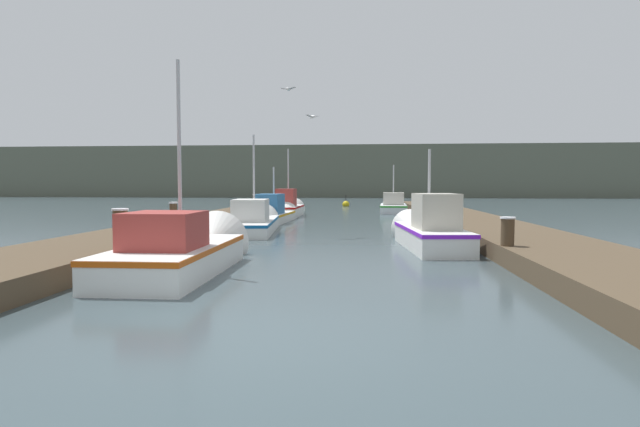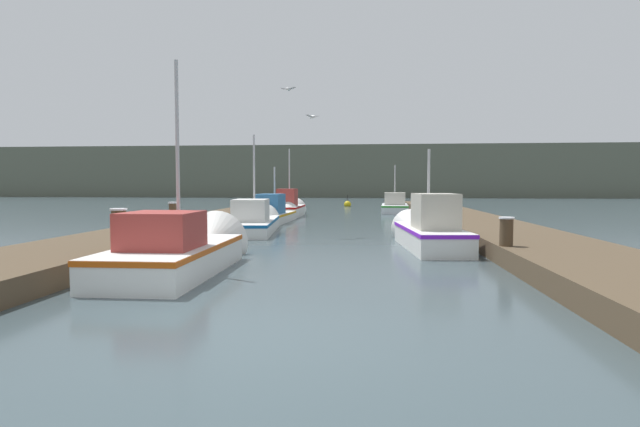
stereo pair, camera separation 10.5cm
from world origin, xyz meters
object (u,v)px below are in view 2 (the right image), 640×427
(mooring_piling_2, at_px, (256,208))
(fishing_boat_1, at_px, (426,230))
(fishing_boat_5, at_px, (395,206))
(fishing_boat_0, at_px, (184,250))
(channel_buoy, at_px, (348,204))
(fishing_boat_2, at_px, (255,221))
(fishing_boat_4, at_px, (290,207))
(mooring_piling_3, at_px, (119,239))
(fishing_boat_3, at_px, (276,213))
(seagull_1, at_px, (288,89))
(mooring_piling_0, at_px, (506,241))
(seagull_lead, at_px, (312,117))
(mooring_piling_1, at_px, (173,227))

(mooring_piling_2, bearing_deg, fishing_boat_1, -52.06)
(fishing_boat_5, bearing_deg, fishing_boat_0, -101.42)
(fishing_boat_1, relative_size, fishing_boat_5, 1.05)
(fishing_boat_1, distance_m, channel_buoy, 26.76)
(fishing_boat_2, bearing_deg, fishing_boat_1, -40.05)
(fishing_boat_2, xyz_separation_m, fishing_boat_4, (-0.10, 9.49, 0.10))
(mooring_piling_3, bearing_deg, fishing_boat_3, 86.64)
(fishing_boat_2, height_order, seagull_1, seagull_1)
(mooring_piling_0, distance_m, seagull_lead, 9.09)
(fishing_boat_2, distance_m, mooring_piling_2, 5.26)
(mooring_piling_2, height_order, mooring_piling_3, mooring_piling_2)
(channel_buoy, bearing_deg, mooring_piling_0, -80.83)
(fishing_boat_5, bearing_deg, fishing_boat_2, -110.90)
(channel_buoy, bearing_deg, fishing_boat_4, -102.68)
(fishing_boat_2, distance_m, fishing_boat_3, 5.13)
(fishing_boat_4, bearing_deg, fishing_boat_5, 36.75)
(fishing_boat_3, height_order, channel_buoy, fishing_boat_3)
(fishing_boat_4, height_order, channel_buoy, fishing_boat_4)
(mooring_piling_1, xyz_separation_m, seagull_1, (2.39, 4.98, 4.60))
(fishing_boat_4, height_order, mooring_piling_3, fishing_boat_4)
(fishing_boat_1, relative_size, mooring_piling_3, 4.17)
(channel_buoy, bearing_deg, fishing_boat_3, -99.57)
(mooring_piling_3, bearing_deg, mooring_piling_1, 87.86)
(channel_buoy, relative_size, seagull_1, 1.95)
(fishing_boat_0, distance_m, mooring_piling_3, 1.40)
(fishing_boat_2, bearing_deg, mooring_piling_3, -101.66)
(fishing_boat_0, bearing_deg, fishing_boat_1, 37.89)
(fishing_boat_4, height_order, seagull_1, seagull_1)
(fishing_boat_4, bearing_deg, mooring_piling_3, -92.62)
(fishing_boat_0, height_order, seagull_1, seagull_1)
(fishing_boat_1, xyz_separation_m, seagull_1, (-4.64, 2.92, 4.80))
(fishing_boat_3, relative_size, mooring_piling_2, 4.17)
(mooring_piling_2, bearing_deg, fishing_boat_5, 51.03)
(mooring_piling_0, bearing_deg, fishing_boat_1, 112.78)
(mooring_piling_1, bearing_deg, mooring_piling_0, -8.85)
(channel_buoy, bearing_deg, seagull_1, -92.99)
(fishing_boat_5, distance_m, mooring_piling_3, 24.37)
(fishing_boat_2, distance_m, mooring_piling_0, 10.76)
(mooring_piling_3, height_order, seagull_lead, seagull_lead)
(fishing_boat_1, bearing_deg, channel_buoy, 92.08)
(channel_buoy, distance_m, seagull_1, 24.20)
(mooring_piling_2, xyz_separation_m, seagull_lead, (3.53, -6.30, 3.63))
(fishing_boat_0, distance_m, seagull_1, 9.01)
(mooring_piling_1, relative_size, mooring_piling_2, 1.01)
(mooring_piling_1, bearing_deg, seagull_1, 64.32)
(mooring_piling_0, bearing_deg, mooring_piling_1, 171.15)
(fishing_boat_0, bearing_deg, fishing_boat_4, 91.11)
(fishing_boat_2, distance_m, fishing_boat_5, 15.55)
(fishing_boat_1, height_order, fishing_boat_3, fishing_boat_1)
(fishing_boat_1, bearing_deg, mooring_piling_3, -151.26)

